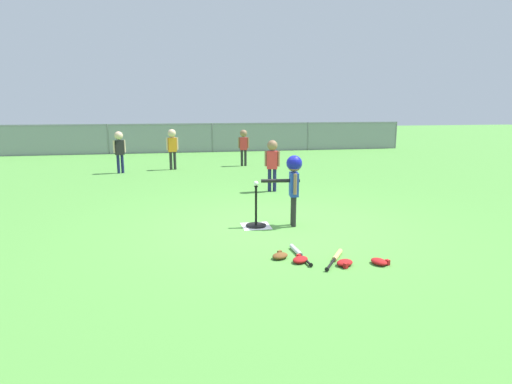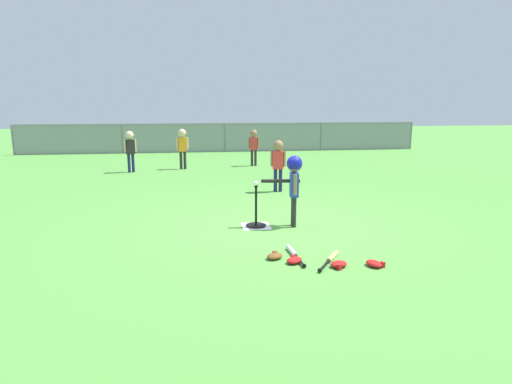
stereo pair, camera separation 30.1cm
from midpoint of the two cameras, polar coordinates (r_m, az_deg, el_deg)
ground_plane at (r=6.80m, az=1.56°, el=-4.58°), size 60.00×60.00×0.00m
home_plate at (r=6.82m, az=-1.27°, el=-4.51°), size 0.44×0.44×0.01m
batting_tee at (r=6.79m, az=-1.27°, el=-3.72°), size 0.32×0.32×0.65m
baseball_on_tee at (r=6.66m, az=-1.29°, el=1.14°), size 0.07×0.07×0.07m
batter_child at (r=6.69m, az=3.68°, el=2.11°), size 0.63×0.32×1.12m
fielder_near_left at (r=13.44m, az=-2.30°, el=6.51°), size 0.33×0.22×1.12m
fielder_deep_center at (r=9.42m, az=1.24°, el=4.42°), size 0.32×0.22×1.13m
fielder_deep_right at (r=12.59m, az=-18.25°, el=5.72°), size 0.32×0.23×1.16m
fielder_near_right at (r=12.90m, az=-11.66°, el=6.25°), size 0.35×0.23×1.18m
spare_bat_silver at (r=5.58m, az=3.98°, el=-7.93°), size 0.09×0.73×0.06m
spare_bat_wood at (r=5.47m, az=8.94°, el=-8.46°), size 0.44×0.61×0.06m
glove_by_plate at (r=5.43m, az=1.59°, el=-8.40°), size 0.27×0.25×0.07m
glove_near_bats at (r=5.32m, az=4.23°, el=-8.87°), size 0.27×0.26×0.07m
glove_tossed_aside at (r=5.27m, az=10.01°, el=-9.19°), size 0.27×0.25×0.07m
glove_outfield_drop at (r=5.40m, az=14.43°, el=-8.89°), size 0.23×0.26×0.07m
outfield_fence at (r=17.56m, az=-6.29°, el=7.27°), size 16.06×0.06×1.15m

